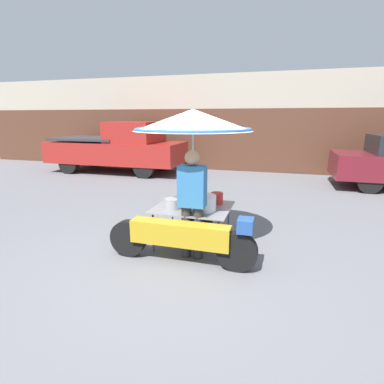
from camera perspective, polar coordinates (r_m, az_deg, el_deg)
name	(u,v)px	position (r m, az deg, el deg)	size (l,w,h in m)	color
ground_plane	(177,262)	(4.41, -2.95, -13.10)	(36.00, 36.00, 0.00)	slate
shopfront_building	(248,123)	(12.52, 10.63, 12.76)	(28.00, 2.06, 3.57)	#B2A893
vendor_motorcycle_cart	(192,145)	(4.45, -0.01, 9.02)	(2.15, 1.77, 2.13)	black
vendor_person	(192,199)	(4.23, 0.05, -1.43)	(0.38, 0.22, 1.58)	#2D2D33
pickup_truck	(119,148)	(11.54, -13.68, 8.15)	(5.01, 1.93, 1.85)	black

